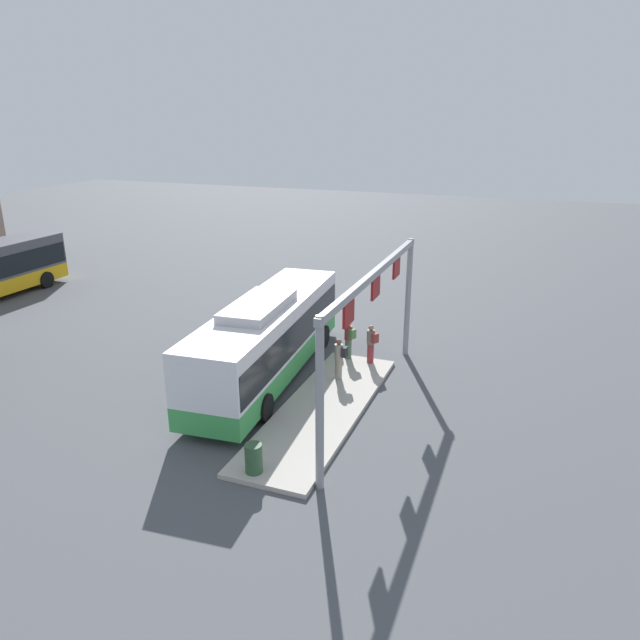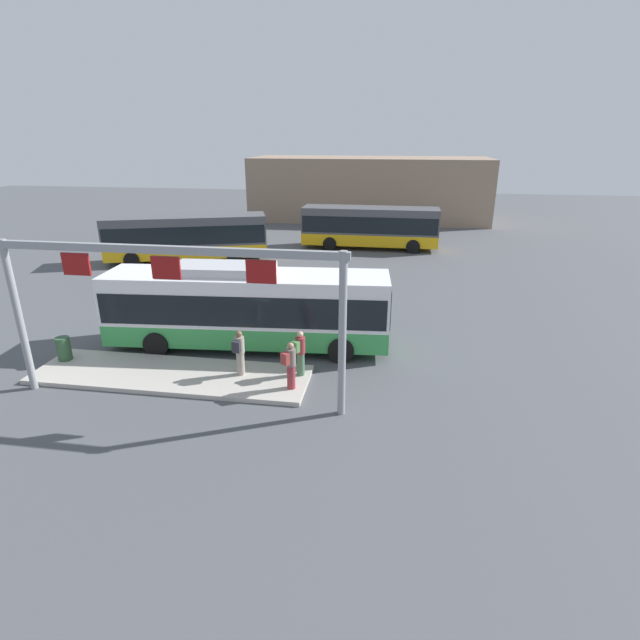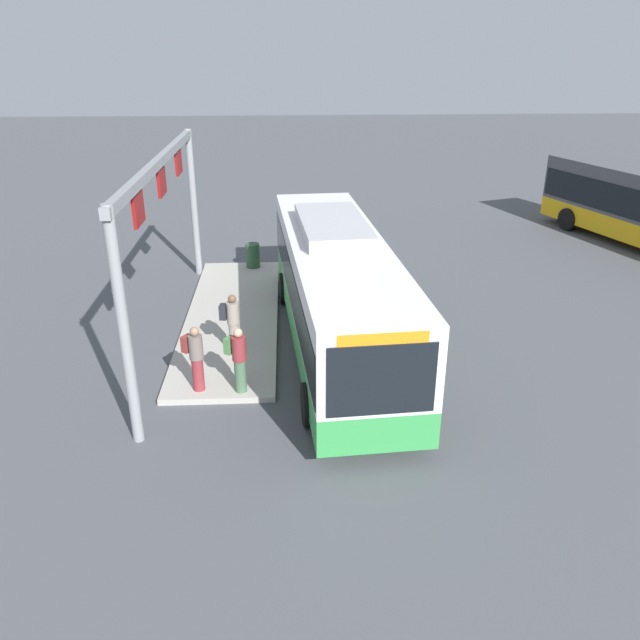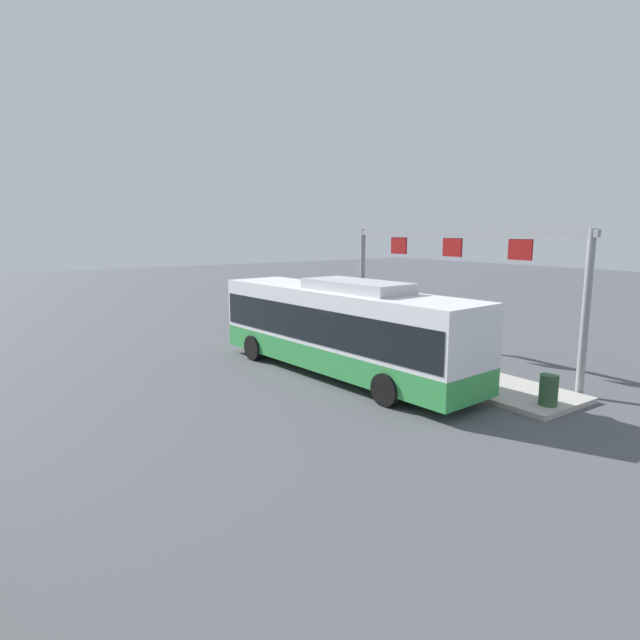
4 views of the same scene
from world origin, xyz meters
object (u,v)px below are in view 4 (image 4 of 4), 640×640
Objects in this scene: person_waiting_near at (370,326)px; person_boarding at (350,328)px; trash_bin at (549,390)px; person_waiting_mid at (388,335)px; bus_main at (340,325)px.

person_boarding is at bearing 26.35° from person_waiting_near.
person_waiting_near is at bearing -5.91° from trash_bin.
person_waiting_mid is at bearing -1.69° from trash_bin.
bus_main reaches higher than person_waiting_mid.
person_boarding is 1.00× the size of person_waiting_mid.
person_waiting_mid is at bearing 128.87° from person_boarding.
trash_bin is at bearing -162.20° from bus_main.
person_waiting_near is 9.07m from trash_bin.
trash_bin is (-6.49, -2.63, -1.20)m from bus_main.
trash_bin is (-7.02, 0.21, -0.44)m from person_waiting_mid.
trash_bin is (-9.13, -0.09, -0.44)m from person_boarding.
person_boarding reaches higher than trash_bin.
person_boarding is 9.15m from trash_bin.
person_boarding is at bearing -48.12° from bus_main.
bus_main is at bearing 22.10° from trash_bin.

